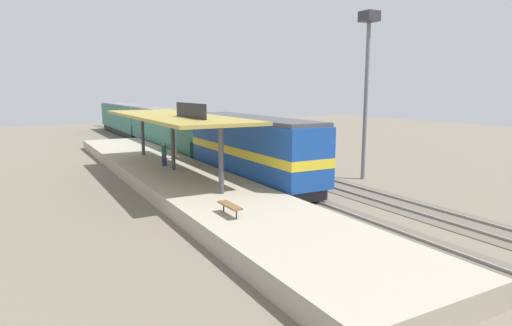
{
  "coord_description": "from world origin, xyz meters",
  "views": [
    {
      "loc": [
        -13.97,
        -28.67,
        6.36
      ],
      "look_at": [
        -1.38,
        -6.02,
        2.0
      ],
      "focal_mm": 30.38,
      "sensor_mm": 36.0,
      "label": 1
    }
  ],
  "objects_px": {
    "passenger_carriage_front": "(169,130)",
    "person_walking": "(174,147)",
    "passenger_carriage_rear": "(125,118)",
    "platform_bench": "(230,206)",
    "person_waiting": "(164,153)",
    "locomotive": "(251,149)",
    "light_mast": "(367,61)"
  },
  "relations": [
    {
      "from": "platform_bench",
      "to": "passenger_carriage_rear",
      "type": "relative_size",
      "value": 0.08
    },
    {
      "from": "platform_bench",
      "to": "light_mast",
      "type": "distance_m",
      "value": 16.8
    },
    {
      "from": "passenger_carriage_front",
      "to": "light_mast",
      "type": "distance_m",
      "value": 22.9
    },
    {
      "from": "platform_bench",
      "to": "person_walking",
      "type": "relative_size",
      "value": 0.99
    },
    {
      "from": "platform_bench",
      "to": "passenger_carriage_rear",
      "type": "xyz_separation_m",
      "value": [
        6.0,
        47.93,
        0.97
      ]
    },
    {
      "from": "locomotive",
      "to": "person_walking",
      "type": "height_order",
      "value": "locomotive"
    },
    {
      "from": "platform_bench",
      "to": "passenger_carriage_front",
      "type": "relative_size",
      "value": 0.08
    },
    {
      "from": "passenger_carriage_front",
      "to": "light_mast",
      "type": "relative_size",
      "value": 1.71
    },
    {
      "from": "light_mast",
      "to": "person_walking",
      "type": "bearing_deg",
      "value": 136.65
    },
    {
      "from": "passenger_carriage_rear",
      "to": "light_mast",
      "type": "xyz_separation_m",
      "value": [
        7.8,
        -41.45,
        6.08
      ]
    },
    {
      "from": "person_waiting",
      "to": "passenger_carriage_rear",
      "type": "bearing_deg",
      "value": 82.18
    },
    {
      "from": "person_waiting",
      "to": "person_walking",
      "type": "height_order",
      "value": "same"
    },
    {
      "from": "passenger_carriage_front",
      "to": "person_waiting",
      "type": "xyz_separation_m",
      "value": [
        -4.7,
        -13.37,
        -0.46
      ]
    },
    {
      "from": "light_mast",
      "to": "person_walking",
      "type": "xyz_separation_m",
      "value": [
        -10.76,
        10.16,
        -6.54
      ]
    },
    {
      "from": "platform_bench",
      "to": "person_waiting",
      "type": "height_order",
      "value": "person_waiting"
    },
    {
      "from": "platform_bench",
      "to": "person_walking",
      "type": "height_order",
      "value": "person_walking"
    },
    {
      "from": "person_waiting",
      "to": "person_walking",
      "type": "relative_size",
      "value": 1.0
    },
    {
      "from": "light_mast",
      "to": "person_waiting",
      "type": "height_order",
      "value": "light_mast"
    },
    {
      "from": "person_waiting",
      "to": "locomotive",
      "type": "bearing_deg",
      "value": -44.58
    },
    {
      "from": "light_mast",
      "to": "person_walking",
      "type": "relative_size",
      "value": 6.84
    },
    {
      "from": "locomotive",
      "to": "light_mast",
      "type": "relative_size",
      "value": 1.23
    },
    {
      "from": "passenger_carriage_rear",
      "to": "locomotive",
      "type": "bearing_deg",
      "value": -90.0
    },
    {
      "from": "light_mast",
      "to": "person_walking",
      "type": "height_order",
      "value": "light_mast"
    },
    {
      "from": "person_waiting",
      "to": "passenger_carriage_front",
      "type": "bearing_deg",
      "value": 70.65
    },
    {
      "from": "locomotive",
      "to": "passenger_carriage_front",
      "type": "relative_size",
      "value": 0.72
    },
    {
      "from": "passenger_carriage_rear",
      "to": "platform_bench",
      "type": "bearing_deg",
      "value": -97.13
    },
    {
      "from": "passenger_carriage_rear",
      "to": "person_waiting",
      "type": "height_order",
      "value": "passenger_carriage_rear"
    },
    {
      "from": "locomotive",
      "to": "passenger_carriage_front",
      "type": "xyz_separation_m",
      "value": [
        0.0,
        18.0,
        -0.1
      ]
    },
    {
      "from": "platform_bench",
      "to": "passenger_carriage_front",
      "type": "distance_m",
      "value": 27.81
    },
    {
      "from": "passenger_carriage_front",
      "to": "person_walking",
      "type": "height_order",
      "value": "passenger_carriage_front"
    },
    {
      "from": "locomotive",
      "to": "light_mast",
      "type": "distance_m",
      "value": 10.19
    },
    {
      "from": "platform_bench",
      "to": "person_walking",
      "type": "bearing_deg",
      "value": 79.65
    }
  ]
}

